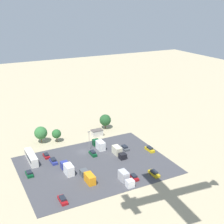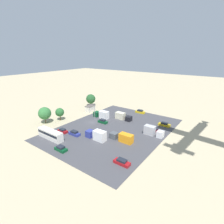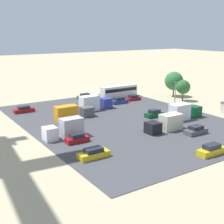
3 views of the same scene
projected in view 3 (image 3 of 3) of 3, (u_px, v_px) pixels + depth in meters
name	position (u px, v px, depth m)	size (l,w,h in m)	color
ground_plane	(162.00, 112.00, 72.48)	(400.00, 400.00, 0.00)	tan
parking_lot_surface	(120.00, 120.00, 66.26)	(51.99, 38.62, 0.08)	#424247
bus	(119.00, 91.00, 88.73)	(2.53, 11.07, 3.22)	silver
parked_car_0	(196.00, 130.00, 56.91)	(2.00, 4.42, 1.53)	#4C5156
parked_car_1	(133.00, 98.00, 84.74)	(1.81, 4.09, 1.41)	maroon
parked_car_2	(94.00, 154.00, 46.14)	(1.88, 4.78, 1.51)	gold
parked_car_3	(85.00, 97.00, 86.47)	(2.00, 4.15, 1.50)	#0C4723
parked_car_4	(119.00, 101.00, 81.00)	(1.93, 4.57, 1.63)	navy
parked_car_5	(24.00, 110.00, 72.11)	(1.86, 4.67, 1.47)	maroon
parked_car_6	(154.00, 114.00, 68.19)	(1.76, 4.32, 1.66)	#0C4723
parked_car_7	(77.00, 139.00, 52.59)	(1.77, 4.02, 1.51)	maroon
parked_car_8	(211.00, 150.00, 47.38)	(1.75, 4.77, 1.63)	gold
parked_truck_0	(184.00, 112.00, 66.47)	(2.52, 7.68, 3.37)	#0C4723
parked_truck_1	(66.00, 129.00, 54.91)	(2.43, 7.10, 3.32)	silver
parked_truck_2	(94.00, 103.00, 74.20)	(2.53, 7.93, 3.49)	navy
parked_truck_3	(166.00, 123.00, 58.63)	(2.50, 7.72, 3.02)	black
parked_truck_4	(72.00, 112.00, 66.66)	(2.38, 8.62, 2.96)	#4C5156
tree_near_shed	(174.00, 81.00, 89.45)	(5.29, 5.29, 7.10)	brown
tree_apron_mid	(183.00, 87.00, 83.65)	(3.81, 3.81, 5.67)	brown
light_pole_lot_centre	(175.00, 96.00, 69.46)	(0.90, 0.28, 7.50)	gray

